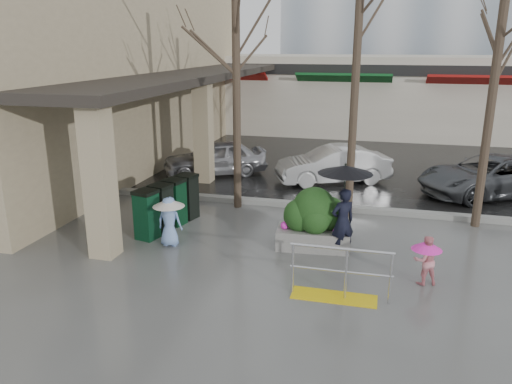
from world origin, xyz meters
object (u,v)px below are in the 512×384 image
at_px(woman, 344,199).
at_px(car_c, 490,176).
at_px(tree_mideast, 501,32).
at_px(child_pink, 426,256).
at_px(child_blue, 169,216).
at_px(car_b, 333,165).
at_px(tree_west, 236,25).
at_px(tree_midwest, 359,17).
at_px(handrail, 338,280).
at_px(news_boxes, 168,205).
at_px(car_a, 215,158).
at_px(planter, 314,219).

xyz_separation_m(woman, car_c, (4.09, 5.82, -0.68)).
xyz_separation_m(tree_mideast, child_pink, (-1.53, -3.78, -4.27)).
xyz_separation_m(child_blue, car_b, (3.14, 6.55, -0.10)).
bearing_deg(child_pink, car_b, -90.50).
bearing_deg(tree_west, tree_mideast, 0.00).
relative_size(tree_midwest, woman, 3.30).
xyz_separation_m(child_pink, child_blue, (-5.70, 0.59, 0.14)).
height_order(woman, child_pink, woman).
bearing_deg(handrail, tree_west, 124.99).
bearing_deg(tree_mideast, child_blue, -156.19).
bearing_deg(tree_west, handrail, -55.01).
height_order(child_pink, car_c, car_c).
bearing_deg(handrail, tree_mideast, 56.81).
distance_m(handrail, news_boxes, 5.35).
relative_size(tree_midwest, car_c, 1.54).
distance_m(tree_west, car_b, 6.08).
relative_size(tree_mideast, car_a, 1.76).
xyz_separation_m(woman, child_pink, (1.72, -1.05, -0.73)).
bearing_deg(tree_midwest, child_pink, -64.94).
relative_size(child_blue, car_b, 0.31).
bearing_deg(child_pink, tree_midwest, -85.15).
height_order(child_blue, car_b, car_b).
bearing_deg(car_c, tree_midwest, -82.28).
distance_m(tree_west, car_c, 9.13).
relative_size(handrail, tree_west, 0.28).
relative_size(tree_mideast, child_pink, 6.42).
relative_size(tree_midwest, child_pink, 6.91).
bearing_deg(car_a, woman, 11.12).
distance_m(tree_mideast, child_pink, 5.91).
xyz_separation_m(tree_midwest, planter, (-0.62, -2.48, -4.53)).
relative_size(car_a, car_b, 0.97).
height_order(tree_midwest, news_boxes, tree_midwest).
relative_size(tree_midwest, tree_mideast, 1.08).
xyz_separation_m(tree_west, child_pink, (4.97, -3.78, -4.50)).
bearing_deg(child_blue, woman, -174.42).
distance_m(child_pink, child_blue, 5.73).
relative_size(tree_midwest, car_b, 1.83).
bearing_deg(car_a, tree_midwest, 27.43).
xyz_separation_m(child_pink, car_c, (2.37, 6.88, 0.04)).
distance_m(tree_west, planter, 5.66).
relative_size(woman, car_a, 0.57).
xyz_separation_m(woman, child_blue, (-3.98, -0.46, -0.59)).
bearing_deg(handrail, planter, 108.59).
bearing_deg(car_a, child_pink, 14.87).
bearing_deg(child_blue, car_a, -81.36).
xyz_separation_m(woman, car_b, (-0.84, 6.09, -0.68)).
height_order(tree_west, car_c, tree_west).
height_order(handrail, child_blue, child_blue).
distance_m(child_blue, car_b, 7.27).
distance_m(handrail, car_b, 8.22).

